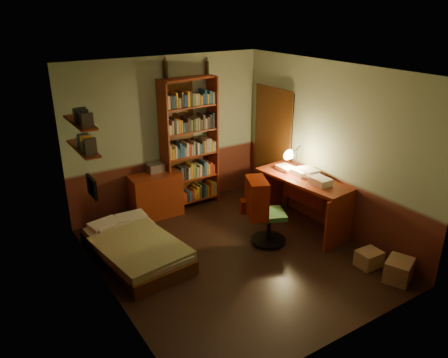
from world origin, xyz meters
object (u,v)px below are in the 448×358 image
bed (135,242)px  cardboard_box_a (399,270)px  dresser (156,195)px  mini_stereo (155,168)px  office_chair (270,211)px  desk (303,202)px  bookshelf (190,144)px  desk_lamp (297,150)px  cardboard_box_b (369,259)px

bed → cardboard_box_a: bed is taller
dresser → mini_stereo: mini_stereo is taller
cardboard_box_a → mini_stereo: bearing=116.9°
office_chair → desk: bearing=32.6°
dresser → desk: (1.82, -1.61, 0.05)m
mini_stereo → bookshelf: (0.63, -0.04, 0.31)m
desk_lamp → mini_stereo: bearing=133.7°
dresser → bookshelf: size_ratio=0.37×
office_chair → bookshelf: bearing=123.6°
office_chair → cardboard_box_a: (0.83, -1.67, -0.38)m
cardboard_box_a → dresser: bearing=118.7°
office_chair → mini_stereo: bearing=140.7°
cardboard_box_b → cardboard_box_a: bearing=-81.2°
desk → cardboard_box_a: desk is taller
bookshelf → mini_stereo: bearing=169.5°
bookshelf → desk_lamp: bookshelf is taller
bed → cardboard_box_b: bed is taller
office_chair → desk_lamp: bearing=50.8°
bookshelf → cardboard_box_a: size_ratio=5.90×
desk → mini_stereo: bearing=128.8°
desk_lamp → dresser: bearing=137.3°
bookshelf → desk_lamp: (1.22, -1.36, 0.06)m
mini_stereo → cardboard_box_b: mini_stereo is taller
desk_lamp → cardboard_box_b: bearing=-103.5°
bed → dresser: dresser is taller
cardboard_box_a → cardboard_box_b: 0.43m
mini_stereo → office_chair: office_chair is taller
mini_stereo → desk_lamp: (1.85, -1.40, 0.37)m
desk_lamp → cardboard_box_b: (-0.13, -1.71, -1.07)m
desk → cardboard_box_b: (-0.02, -1.37, -0.31)m
desk_lamp → office_chair: 1.20m
mini_stereo → office_chair: (0.96, -1.86, -0.29)m
desk → cardboard_box_b: bearing=-97.3°
bed → dresser: size_ratio=2.07×
bed → desk: size_ratio=1.09×
bed → desk_lamp: (2.74, -0.21, 0.93)m
desk_lamp → cardboard_box_a: size_ratio=1.78×
dresser → office_chair: (1.04, -1.74, 0.15)m
dresser → bookshelf: (0.71, 0.09, 0.75)m
bed → desk: bearing=-16.8°
bed → office_chair: bearing=-25.1°
dresser → desk: bearing=-39.5°
cardboard_box_a → cardboard_box_b: cardboard_box_a is taller
bed → office_chair: 1.98m
mini_stereo → cardboard_box_b: bearing=-61.7°
desk_lamp → office_chair: bearing=-161.8°
dresser → cardboard_box_b: 3.49m
dresser → cardboard_box_a: size_ratio=2.19×
mini_stereo → cardboard_box_b: size_ratio=0.83×
mini_stereo → desk_lamp: desk_lamp is taller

